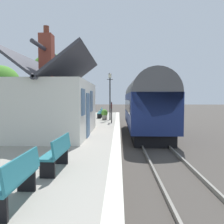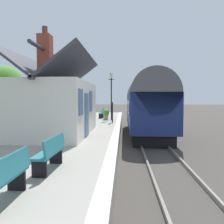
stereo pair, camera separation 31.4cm
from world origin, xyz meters
name	(u,v)px [view 1 (the left image)]	position (x,y,z in m)	size (l,w,h in m)	color
ground_plane	(137,144)	(0.00, 0.00, 0.00)	(160.00, 160.00, 0.00)	#423D38
platform	(73,137)	(0.00, 3.76, 0.40)	(32.00, 5.53, 0.81)	gray
platform_edge_coping	(117,130)	(0.00, 1.18, 0.81)	(32.00, 0.36, 0.02)	beige
rail_near	(166,143)	(0.00, -1.62, 0.07)	(52.00, 0.08, 0.14)	gray
rail_far	(141,143)	(0.00, -0.18, 0.07)	(52.00, 0.08, 0.14)	gray
train	(146,104)	(3.54, -0.90, 2.22)	(9.87, 2.73, 4.32)	black
station_building	(57,106)	(-1.37, 4.27, 2.29)	(6.26, 3.64, 5.03)	silver
bench_mid_platform	(100,113)	(8.00, 2.81, 1.28)	(1.40, 0.44, 0.88)	#26727F
bench_platform_end	(16,178)	(-8.89, 2.87, 1.28)	(1.40, 0.44, 0.88)	#26727F
bench_near_building	(101,111)	(10.82, 2.97, 1.28)	(1.42, 0.50, 0.88)	#26727F
bench_by_lamp	(57,152)	(-7.05, 2.66, 1.28)	(1.41, 0.48, 0.88)	#26727F
planter_by_door	(79,113)	(8.07, 4.83, 1.24)	(0.54, 0.54, 0.83)	teal
planter_under_sign	(73,113)	(8.73, 5.51, 1.22)	(0.49, 0.49, 0.82)	#9E5138
planter_edge_near	(104,114)	(6.24, 2.30, 1.29)	(0.56, 0.56, 0.90)	gray
planter_bench_right	(70,115)	(6.58, 5.34, 1.20)	(0.44, 0.44, 0.78)	gray
lamp_post_platform	(110,87)	(6.08, 1.82, 3.58)	(0.32, 0.50, 4.02)	black
station_sign_board	(112,107)	(3.98, 1.62, 1.99)	(0.96, 0.06, 1.57)	black
tree_behind_building	(1,86)	(10.24, 13.38, 3.98)	(4.06, 3.97, 6.08)	#4C3828
tree_mid_background	(52,73)	(12.96, 8.84, 5.61)	(4.52, 4.74, 7.78)	#4C3828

